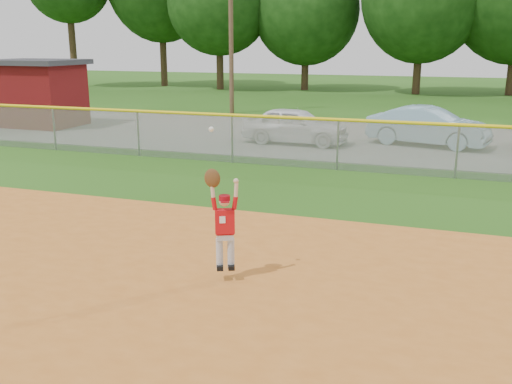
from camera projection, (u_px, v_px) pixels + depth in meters
ground at (196, 320)px, 7.82m from camera, size 120.00×120.00×0.00m
parking_strip at (366, 138)px, 22.46m from camera, size 44.00×10.00×0.03m
car_white_a at (295, 126)px, 21.07m from camera, size 4.01×1.80×1.34m
car_blue at (428, 126)px, 20.63m from camera, size 4.48×2.43×1.40m
utility_shed at (38, 93)px, 25.41m from camera, size 3.98×3.12×2.95m
outfield_fence at (338, 141)px, 16.75m from camera, size 40.06×0.10×1.55m
power_lines at (411, 20)px, 26.45m from camera, size 19.40×0.24×9.00m
ballplayer at (223, 220)px, 8.82m from camera, size 0.52×0.32×2.25m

